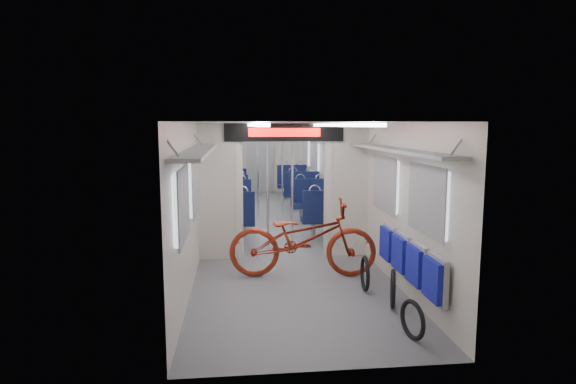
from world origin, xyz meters
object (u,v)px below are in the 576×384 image
at_px(bike_hoop_a, 412,322).
at_px(bike_hoop_c, 365,275).
at_px(bicycle, 303,239).
at_px(flip_bench, 409,259).
at_px(stanchion_far_right, 282,170).
at_px(stanchion_far_left, 258,170).
at_px(seat_bay_near_right, 317,205).
at_px(stanchion_near_right, 292,185).
at_px(seat_bay_far_left, 232,186).
at_px(seat_bay_far_right, 297,184).
at_px(stanchion_near_left, 268,187).
at_px(seat_bay_near_left, 231,207).
at_px(bike_hoop_b, 393,290).

relative_size(bike_hoop_a, bike_hoop_c, 0.89).
xyz_separation_m(bicycle, flip_bench, (1.18, -1.25, -0.00)).
distance_m(bicycle, bike_hoop_c, 1.12).
bearing_deg(bike_hoop_a, stanchion_far_right, 95.33).
height_order(bike_hoop_c, stanchion_far_left, stanchion_far_left).
bearing_deg(seat_bay_near_right, stanchion_near_right, -119.30).
relative_size(bicycle, bike_hoop_a, 5.04).
distance_m(seat_bay_far_left, stanchion_near_right, 5.09).
distance_m(seat_bay_near_right, seat_bay_far_right, 3.64).
bearing_deg(bike_hoop_a, seat_bay_near_right, 91.02).
relative_size(stanchion_far_left, stanchion_far_right, 1.00).
relative_size(bicycle, seat_bay_near_right, 1.02).
xyz_separation_m(seat_bay_far_right, stanchion_near_right, (-0.70, -4.88, 0.58)).
xyz_separation_m(stanchion_near_left, stanchion_far_right, (0.59, 3.32, 0.00)).
relative_size(flip_bench, stanchion_near_left, 0.92).
height_order(bike_hoop_c, seat_bay_far_right, seat_bay_far_right).
bearing_deg(seat_bay_near_left, stanchion_near_right, -44.74).
height_order(seat_bay_far_right, stanchion_far_left, stanchion_far_left).
bearing_deg(bicycle, bike_hoop_a, -153.50).
relative_size(seat_bay_far_left, stanchion_near_left, 0.84).
xyz_separation_m(seat_bay_near_right, stanchion_near_left, (-1.17, -1.45, 0.60)).
height_order(seat_bay_far_right, stanchion_near_left, stanchion_near_left).
xyz_separation_m(bike_hoop_a, stanchion_far_left, (-1.30, 7.30, 0.96)).
bearing_deg(stanchion_near_right, bicycle, -92.02).
xyz_separation_m(flip_bench, seat_bay_near_left, (-2.29, 4.37, -0.02)).
distance_m(bike_hoop_a, seat_bay_far_left, 9.36).
bearing_deg(stanchion_near_right, seat_bay_far_left, 103.44).
relative_size(flip_bench, stanchion_far_right, 0.92).
height_order(seat_bay_far_left, seat_bay_far_right, seat_bay_far_right).
bearing_deg(seat_bay_far_right, stanchion_far_left, -123.60).
distance_m(seat_bay_far_right, stanchion_near_left, 5.25).
xyz_separation_m(bicycle, stanchion_far_left, (-0.44, 5.02, 0.57)).
distance_m(flip_bench, stanchion_near_right, 3.44).
bearing_deg(bicycle, bike_hoop_c, -128.48).
xyz_separation_m(bike_hoop_b, bike_hoop_c, (-0.18, 0.64, -0.00)).
height_order(bike_hoop_b, seat_bay_far_left, seat_bay_far_left).
bearing_deg(stanchion_far_right, seat_bay_far_right, 71.64).
relative_size(bike_hoop_a, bike_hoop_b, 0.89).
xyz_separation_m(bike_hoop_b, seat_bay_far_right, (-0.18, 8.21, 0.35)).
height_order(flip_bench, seat_bay_near_right, seat_bay_near_right).
bearing_deg(stanchion_far_left, bike_hoop_a, -79.89).
height_order(bike_hoop_b, seat_bay_near_right, seat_bay_near_right).
xyz_separation_m(bike_hoop_a, seat_bay_far_left, (-1.97, 9.14, 0.33)).
height_order(bicycle, stanchion_near_right, stanchion_near_right).
relative_size(flip_bench, seat_bay_far_left, 1.10).
relative_size(seat_bay_near_left, stanchion_near_right, 0.95).
bearing_deg(seat_bay_near_left, seat_bay_near_right, 2.38).
xyz_separation_m(seat_bay_near_left, seat_bay_far_left, (0.00, 3.75, -0.03)).
bearing_deg(stanchion_near_left, bike_hoop_a, -72.45).
height_order(stanchion_near_right, stanchion_far_left, same).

